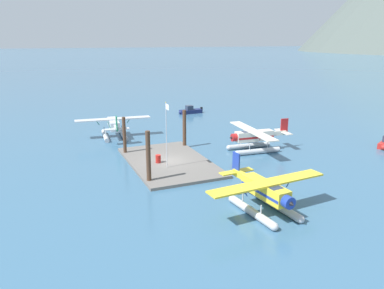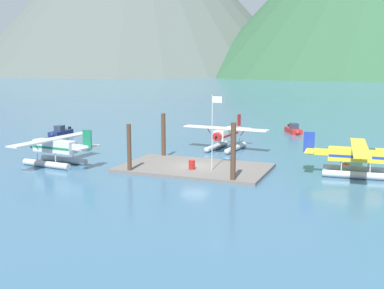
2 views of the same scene
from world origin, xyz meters
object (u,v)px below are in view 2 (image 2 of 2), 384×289
mooring_buoy (345,167)px  boat_navy_open_west (60,132)px  fuel_drum (192,165)px  boat_red_open_north (294,130)px  seaplane_cream_bow_centre (226,137)px  seaplane_silver_port_aft (55,150)px  flagpole (213,124)px  seaplane_yellow_stbd_fwd (356,159)px

mooring_buoy → boat_navy_open_west: 40.39m
fuel_drum → boat_red_open_north: 29.91m
boat_navy_open_west → mooring_buoy: bearing=-12.4°
seaplane_cream_bow_centre → seaplane_silver_port_aft: (-13.39, -14.61, 0.00)m
flagpole → seaplane_cream_bow_centre: (-2.58, 12.21, -3.01)m
flagpole → seaplane_silver_port_aft: (-15.97, -2.40, -3.01)m
seaplane_yellow_stbd_fwd → boat_red_open_north: size_ratio=2.33×
mooring_buoy → seaplane_yellow_stbd_fwd: seaplane_yellow_stbd_fwd is taller
seaplane_cream_bow_centre → boat_red_open_north: size_ratio=2.33×
mooring_buoy → boat_red_open_north: bearing=110.4°
fuel_drum → seaplane_silver_port_aft: bearing=-171.8°
mooring_buoy → seaplane_silver_port_aft: 28.53m
boat_red_open_north → boat_navy_open_west: bearing=-154.1°
seaplane_cream_bow_centre → seaplane_yellow_stbd_fwd: bearing=-29.1°
flagpole → seaplane_silver_port_aft: flagpole is taller
seaplane_cream_bow_centre → boat_red_open_north: seaplane_cream_bow_centre is taller
fuel_drum → seaplane_yellow_stbd_fwd: (14.31, 4.29, 0.84)m
seaplane_yellow_stbd_fwd → flagpole: bearing=-162.4°
mooring_buoy → boat_navy_open_west: (-39.44, 8.69, 0.07)m
flagpole → boat_navy_open_west: flagpole is taller
boat_red_open_north → boat_navy_open_west: size_ratio=0.92×
flagpole → seaplane_silver_port_aft: size_ratio=0.67×
flagpole → seaplane_cream_bow_centre: 12.84m
flagpole → boat_red_open_north: (2.61, 29.18, -4.10)m
flagpole → fuel_drum: flagpole is taller
mooring_buoy → boat_red_open_north: boat_red_open_north is taller
seaplane_cream_bow_centre → boat_red_open_north: bearing=73.0°
fuel_drum → mooring_buoy: bearing=24.1°
flagpole → seaplane_cream_bow_centre: bearing=101.9°
seaplane_silver_port_aft → boat_red_open_north: size_ratio=2.33×
fuel_drum → seaplane_cream_bow_centre: 12.62m
seaplane_silver_port_aft → boat_red_open_north: (18.58, 31.58, -1.09)m
seaplane_cream_bow_centre → seaplane_yellow_stbd_fwd: size_ratio=1.00×
mooring_buoy → seaplane_cream_bow_centre: size_ratio=0.08×
seaplane_cream_bow_centre → seaplane_silver_port_aft: 19.82m
seaplane_yellow_stbd_fwd → seaplane_silver_port_aft: (-28.30, -6.32, 0.00)m
boat_navy_open_west → seaplane_yellow_stbd_fwd: bearing=-14.4°
fuel_drum → seaplane_cream_bow_centre: size_ratio=0.08×
seaplane_cream_bow_centre → seaplane_silver_port_aft: size_ratio=1.00×
boat_red_open_north → flagpole: bearing=-95.1°
flagpole → boat_navy_open_west: 31.74m
seaplane_silver_port_aft → boat_red_open_north: bearing=59.5°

